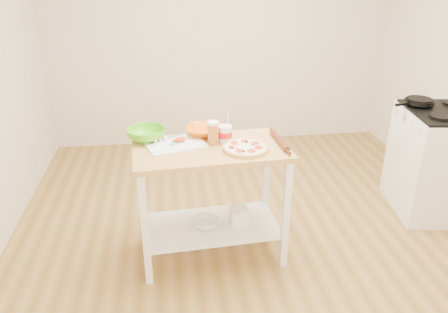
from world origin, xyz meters
name	(u,v)px	position (x,y,z in m)	size (l,w,h in m)	color
room_shell	(261,79)	(0.00, 0.00, 1.35)	(4.04, 4.54, 2.74)	olive
prep_island	(211,180)	(-0.36, -0.09, 0.64)	(1.12, 0.66, 0.90)	tan
gas_stove	(437,161)	(1.68, 0.32, 0.47)	(0.72, 0.81, 1.11)	white
skillet	(419,101)	(1.51, 0.50, 0.98)	(0.38, 0.25, 0.03)	black
pizza	(245,148)	(-0.13, -0.17, 0.92)	(0.32, 0.32, 0.05)	#DFB45F
cutting_board	(174,143)	(-0.61, -0.01, 0.91)	(0.47, 0.40, 0.04)	white
spatula	(178,142)	(-0.59, 0.00, 0.92)	(0.12, 0.12, 0.01)	#3DC2AD
knife	(162,139)	(-0.70, 0.06, 0.92)	(0.24, 0.16, 0.01)	silver
orange_bowl	(205,131)	(-0.38, 0.15, 0.93)	(0.28, 0.28, 0.07)	orange
green_bowl	(146,134)	(-0.81, 0.11, 0.94)	(0.28, 0.28, 0.09)	#51B916
beer_pint	(213,133)	(-0.34, -0.03, 0.98)	(0.08, 0.08, 0.17)	#B56529
yogurt_tub	(225,134)	(-0.25, -0.01, 0.96)	(0.10, 0.10, 0.22)	white
rolling_pin	(279,140)	(0.13, -0.08, 0.92)	(0.04, 0.04, 0.36)	#5F2915
shelf_glass_bowl	(206,223)	(-0.41, -0.11, 0.29)	(0.20, 0.20, 0.06)	silver
shelf_bin	(239,216)	(-0.16, -0.09, 0.32)	(0.13, 0.13, 0.13)	white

